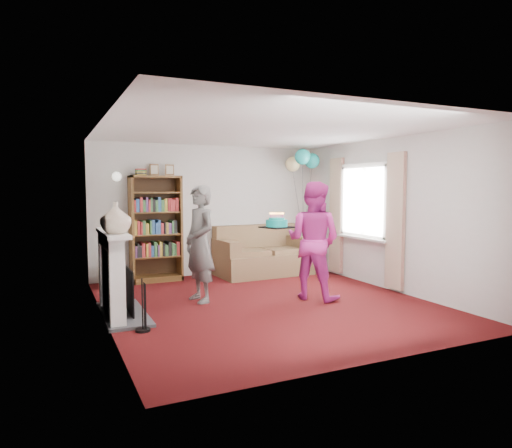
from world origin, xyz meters
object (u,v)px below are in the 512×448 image
sofa (262,256)px  person_magenta (313,240)px  birthday_cake (277,223)px  person_striped (200,244)px  bookcase (155,230)px

sofa → person_magenta: size_ratio=1.01×
birthday_cake → person_magenta: bearing=-11.4°
person_striped → person_magenta: (1.62, -0.54, 0.03)m
person_striped → person_magenta: size_ratio=0.97×
bookcase → birthday_cake: (1.32, -2.23, 0.23)m
sofa → birthday_cake: 2.27m
sofa → person_striped: size_ratio=1.04×
bookcase → person_magenta: 3.00m
person_magenta → birthday_cake: person_magenta is taller
sofa → birthday_cake: birthday_cake is taller
person_striped → person_magenta: bearing=60.5°
sofa → birthday_cake: bearing=-112.0°
bookcase → sofa: (2.03, -0.23, -0.58)m
bookcase → sofa: 2.12m
person_striped → birthday_cake: size_ratio=4.43×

